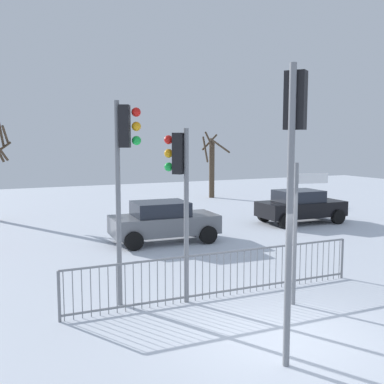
% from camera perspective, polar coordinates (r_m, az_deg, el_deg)
% --- Properties ---
extents(ground_plane, '(60.00, 60.00, 0.00)m').
position_cam_1_polar(ground_plane, '(8.90, 11.31, -17.66)').
color(ground_plane, silver).
extents(traffic_light_foreground_right, '(0.53, 0.39, 4.48)m').
position_cam_1_polar(traffic_light_foreground_right, '(9.75, -8.62, 4.43)').
color(traffic_light_foreground_right, slate).
rests_on(traffic_light_foreground_right, ground).
extents(traffic_light_mid_right, '(0.49, 0.44, 4.80)m').
position_cam_1_polar(traffic_light_mid_right, '(7.21, 12.81, 5.43)').
color(traffic_light_mid_right, slate).
rests_on(traffic_light_mid_right, ground).
extents(traffic_light_rear_right, '(0.47, 0.47, 3.90)m').
position_cam_1_polar(traffic_light_rear_right, '(9.89, -1.56, 2.07)').
color(traffic_light_rear_right, slate).
rests_on(traffic_light_rear_right, ground).
extents(direction_sign_post, '(0.78, 0.21, 3.16)m').
position_cam_1_polar(direction_sign_post, '(10.11, 13.29, -4.24)').
color(direction_sign_post, slate).
rests_on(direction_sign_post, ground).
extents(pedestrian_guard_railing, '(7.32, 0.21, 1.07)m').
position_cam_1_polar(pedestrian_guard_railing, '(10.61, 3.61, -10.34)').
color(pedestrian_guard_railing, slate).
rests_on(pedestrian_guard_railing, ground).
extents(car_grey_near, '(3.89, 2.10, 1.47)m').
position_cam_1_polar(car_grey_near, '(16.17, -3.68, -3.69)').
color(car_grey_near, slate).
rests_on(car_grey_near, ground).
extents(car_black_far, '(3.86, 2.04, 1.47)m').
position_cam_1_polar(car_black_far, '(20.42, 13.60, -1.73)').
color(car_black_far, black).
rests_on(car_black_far, ground).
extents(bare_tree_left, '(1.63, 1.62, 4.22)m').
position_cam_1_polar(bare_tree_left, '(28.73, 2.52, 3.41)').
color(bare_tree_left, '#473828').
rests_on(bare_tree_left, ground).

